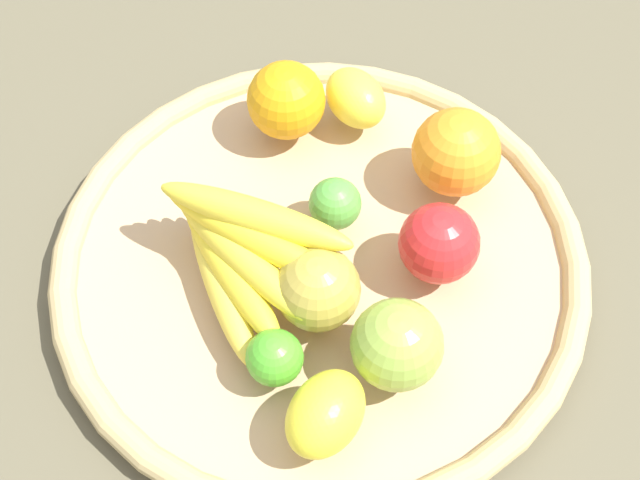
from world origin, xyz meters
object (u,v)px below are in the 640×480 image
Objects in this scene: banana_bunch at (239,251)px; apple_2 at (439,243)px; apple_1 at (318,289)px; lemon_0 at (325,414)px; apple_0 at (397,345)px; lime_1 at (335,204)px; orange_1 at (456,152)px; lemon_1 at (356,98)px; orange_0 at (286,100)px; lime_0 at (275,358)px.

banana_bunch is 0.16m from apple_2.
apple_1 is 0.10m from lemon_0.
apple_2 is 0.94× the size of apple_0.
banana_bunch reaches higher than lemon_0.
apple_1 reaches higher than lime_1.
orange_1 reaches higher than apple_1.
banana_bunch is at bearing 97.30° from lemon_1.
lemon_0 reaches higher than lemon_1.
banana_bunch reaches higher than apple_2.
orange_1 is at bearing -71.81° from apple_0.
lemon_1 is 0.92× the size of lemon_0.
apple_1 is (-0.14, 0.14, -0.00)m from orange_0.
banana_bunch reaches higher than lime_1.
orange_1 reaches higher than apple_2.
orange_0 reaches higher than apple_2.
apple_1 is 0.06m from lime_0.
lemon_1 is (0.10, -0.19, -0.01)m from apple_1.
apple_1 is 0.09m from lime_1.
apple_1 is 0.08m from apple_0.
lemon_0 is at bearing 100.39° from orange_1.
apple_2 is at bearing -140.08° from banana_bunch.
apple_1 is at bearing 59.88° from apple_2.
lemon_0 is (-0.20, 0.22, -0.01)m from orange_0.
orange_1 is at bearing -95.50° from apple_1.
lime_0 is (-0.15, 0.21, -0.01)m from orange_0.
orange_1 is 0.26m from lemon_0.
apple_1 is (-0.07, -0.01, -0.01)m from banana_bunch.
lemon_0 is (-0.14, 0.07, -0.01)m from banana_bunch.
banana_bunch is 3.71× the size of lime_1.
lemon_0 is (-0.05, 0.26, -0.01)m from orange_1.
apple_2 is at bearing -86.54° from lemon_0.
apple_0 is (-0.06, 0.19, -0.00)m from orange_1.
apple_0 reaches higher than lime_0.
apple_1 is 0.21m from lemon_1.
orange_0 is at bearing -47.41° from lemon_0.
orange_0 is 1.05× the size of apple_1.
lime_1 is 0.63× the size of lemon_0.
apple_0 is at bearing -177.97° from banana_bunch.
lemon_1 is 0.26m from apple_0.
apple_2 reaches higher than lemon_0.
lemon_0 is (-0.06, 0.02, 0.00)m from lime_0.
lime_1 is at bearing -56.61° from lemon_0.
apple_1 reaches higher than lime_0.
lemon_0 is 0.08m from apple_0.
orange_0 reaches higher than lemon_1.
apple_0 is (-0.17, 0.20, 0.01)m from lemon_1.
apple_0 is (-0.08, 0.01, 0.00)m from apple_1.
lemon_1 is 0.99× the size of apple_2.
apple_2 is at bearing 165.63° from orange_0.
apple_2 is 0.10m from apple_0.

